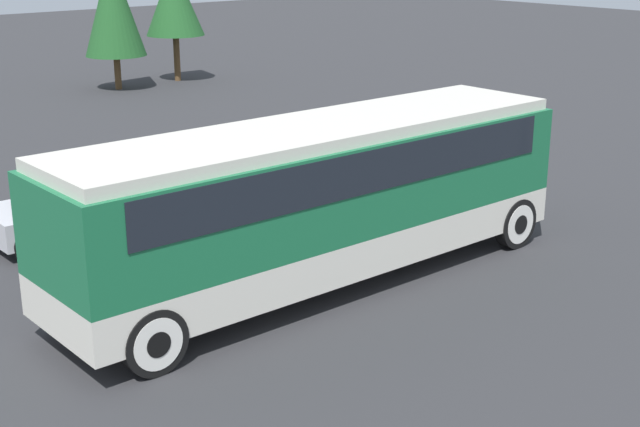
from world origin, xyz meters
TOP-DOWN VIEW (x-y plane):
  - ground_plane at (0.00, 0.00)m, footprint 120.00×120.00m
  - tour_bus at (0.10, -0.00)m, footprint 10.82×2.67m
  - parked_car_near at (2.82, 4.84)m, footprint 4.77×1.85m
  - parked_car_mid at (-2.16, 5.69)m, footprint 4.28×1.89m
  - tree_left at (7.71, 22.37)m, footprint 2.57×2.57m

SIDE VIEW (x-z plane):
  - ground_plane at x=0.00m, z-range 0.00..0.00m
  - parked_car_mid at x=-2.16m, z-range 0.01..1.33m
  - parked_car_near at x=2.82m, z-range 0.00..1.39m
  - tour_bus at x=0.10m, z-range 0.33..3.48m
  - tree_left at x=7.71m, z-range 0.71..6.34m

